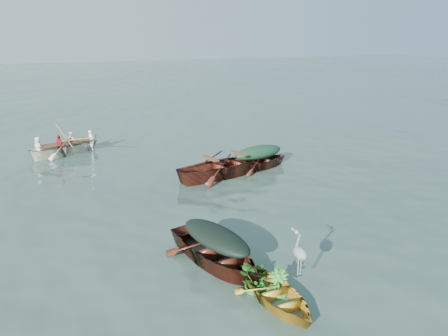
% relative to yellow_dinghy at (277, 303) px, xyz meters
% --- Properties ---
extents(ground, '(140.00, 140.00, 0.00)m').
position_rel_yellow_dinghy_xyz_m(ground, '(2.11, 3.71, 0.00)').
color(ground, '#3A5148').
rests_on(ground, ground).
extents(yellow_dinghy, '(1.40, 2.72, 0.67)m').
position_rel_yellow_dinghy_xyz_m(yellow_dinghy, '(0.00, 0.00, 0.00)').
color(yellow_dinghy, '#B77923').
rests_on(yellow_dinghy, ground).
extents(dark_covered_boat, '(2.46, 4.21, 1.01)m').
position_rel_yellow_dinghy_xyz_m(dark_covered_boat, '(-0.55, 1.84, 0.00)').
color(dark_covered_boat, '#421C0F').
rests_on(dark_covered_boat, ground).
extents(green_tarp_boat, '(4.10, 2.03, 0.89)m').
position_rel_yellow_dinghy_xyz_m(green_tarp_boat, '(3.59, 7.93, 0.00)').
color(green_tarp_boat, '#4F1C12').
rests_on(green_tarp_boat, ground).
extents(open_wooden_boat, '(5.32, 2.60, 1.24)m').
position_rel_yellow_dinghy_xyz_m(open_wooden_boat, '(2.07, 7.60, 0.00)').
color(open_wooden_boat, '#592216').
rests_on(open_wooden_boat, ground).
extents(rowed_boat, '(4.34, 2.67, 0.99)m').
position_rel_yellow_dinghy_xyz_m(rowed_boat, '(-3.08, 12.94, 0.00)').
color(rowed_boat, white).
rests_on(rowed_boat, ground).
extents(dark_tarp_cover, '(1.35, 2.32, 0.40)m').
position_rel_yellow_dinghy_xyz_m(dark_tarp_cover, '(-0.55, 1.84, 0.70)').
color(dark_tarp_cover, black).
rests_on(dark_tarp_cover, dark_covered_boat).
extents(green_tarp_cover, '(2.25, 1.11, 0.52)m').
position_rel_yellow_dinghy_xyz_m(green_tarp_cover, '(3.59, 7.93, 0.70)').
color(green_tarp_cover, '#143320').
rests_on(green_tarp_cover, green_tarp_boat).
extents(thwart_benches, '(2.69, 1.46, 0.04)m').
position_rel_yellow_dinghy_xyz_m(thwart_benches, '(2.07, 7.60, 0.64)').
color(thwart_benches, '#572C14').
rests_on(thwart_benches, open_wooden_boat).
extents(heron, '(0.32, 0.43, 0.92)m').
position_rel_yellow_dinghy_xyz_m(heron, '(0.54, 0.11, 0.79)').
color(heron, gray).
rests_on(heron, yellow_dinghy).
extents(dinghy_weeds, '(0.79, 0.97, 0.60)m').
position_rel_yellow_dinghy_xyz_m(dinghy_weeds, '(-0.03, 0.55, 0.63)').
color(dinghy_weeds, '#26641A').
rests_on(dinghy_weeds, yellow_dinghy).
extents(rowers, '(3.13, 2.10, 0.76)m').
position_rel_yellow_dinghy_xyz_m(rowers, '(-3.08, 12.94, 0.87)').
color(rowers, white).
rests_on(rowers, rowed_boat).
extents(oars, '(1.50, 2.64, 0.06)m').
position_rel_yellow_dinghy_xyz_m(oars, '(-3.08, 12.94, 0.52)').
color(oars, olive).
rests_on(oars, rowed_boat).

